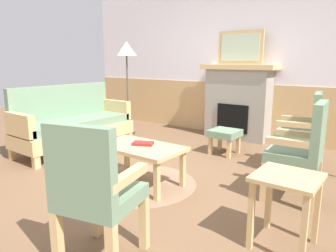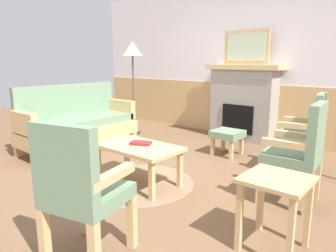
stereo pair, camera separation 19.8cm
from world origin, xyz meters
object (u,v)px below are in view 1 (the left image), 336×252
(footstool, at_px, (225,135))
(side_table, at_px, (286,190))
(armchair_front_left, at_px, (94,188))
(couch, at_px, (73,124))
(armchair_near_fireplace, at_px, (302,147))
(floor_lamp_by_couch, at_px, (127,55))
(framed_picture, at_px, (240,48))
(book_on_table, at_px, (143,143))
(coffee_table, at_px, (140,150))
(armchair_by_window_left, at_px, (304,129))
(fireplace, at_px, (238,101))

(footstool, relative_size, side_table, 0.73)
(armchair_front_left, bearing_deg, couch, 146.51)
(armchair_near_fireplace, height_order, floor_lamp_by_couch, floor_lamp_by_couch)
(footstool, distance_m, armchair_front_left, 2.87)
(framed_picture, distance_m, book_on_table, 2.78)
(coffee_table, height_order, armchair_by_window_left, armchair_by_window_left)
(armchair_front_left, bearing_deg, side_table, 46.08)
(armchair_front_left, bearing_deg, floor_lamp_by_couch, 131.20)
(fireplace, height_order, footstool, fireplace)
(armchair_front_left, bearing_deg, footstool, 100.08)
(armchair_front_left, distance_m, side_table, 1.35)
(book_on_table, bearing_deg, framed_picture, 91.60)
(coffee_table, relative_size, armchair_near_fireplace, 0.98)
(floor_lamp_by_couch, bearing_deg, coffee_table, -42.74)
(floor_lamp_by_couch, bearing_deg, framed_picture, 27.16)
(couch, relative_size, footstool, 4.50)
(armchair_near_fireplace, bearing_deg, side_table, -81.94)
(armchair_near_fireplace, bearing_deg, book_on_table, -158.88)
(floor_lamp_by_couch, bearing_deg, side_table, -29.14)
(framed_picture, relative_size, armchair_front_left, 0.82)
(footstool, distance_m, armchair_by_window_left, 1.13)
(framed_picture, xyz_separation_m, armchair_front_left, (0.78, -3.80, -1.02))
(side_table, bearing_deg, coffee_table, 171.52)
(armchair_near_fireplace, relative_size, side_table, 1.78)
(book_on_table, distance_m, armchair_front_left, 1.44)
(book_on_table, height_order, floor_lamp_by_couch, floor_lamp_by_couch)
(fireplace, xyz_separation_m, armchair_by_window_left, (1.37, -1.09, -0.11))
(coffee_table, relative_size, armchair_by_window_left, 0.98)
(couch, distance_m, book_on_table, 1.79)
(couch, distance_m, coffee_table, 1.79)
(armchair_by_window_left, height_order, armchair_front_left, same)
(side_table, height_order, floor_lamp_by_couch, floor_lamp_by_couch)
(couch, distance_m, footstool, 2.29)
(armchair_near_fireplace, bearing_deg, framed_picture, 128.85)
(fireplace, bearing_deg, side_table, -59.00)
(coffee_table, relative_size, floor_lamp_by_couch, 0.57)
(armchair_near_fireplace, height_order, armchair_by_window_left, same)
(book_on_table, distance_m, floor_lamp_by_couch, 2.66)
(fireplace, relative_size, side_table, 2.36)
(side_table, bearing_deg, footstool, 127.79)
(book_on_table, height_order, side_table, side_table)
(framed_picture, height_order, side_table, framed_picture)
(book_on_table, height_order, armchair_near_fireplace, armchair_near_fireplace)
(couch, xyz_separation_m, floor_lamp_by_couch, (-0.08, 1.28, 1.05))
(footstool, height_order, floor_lamp_by_couch, floor_lamp_by_couch)
(coffee_table, xyz_separation_m, armchair_near_fireplace, (1.52, 0.63, 0.15))
(footstool, distance_m, floor_lamp_by_couch, 2.35)
(coffee_table, xyz_separation_m, book_on_table, (0.01, 0.05, 0.07))
(book_on_table, xyz_separation_m, side_table, (1.63, -0.29, -0.02))
(framed_picture, distance_m, floor_lamp_by_couch, 1.98)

